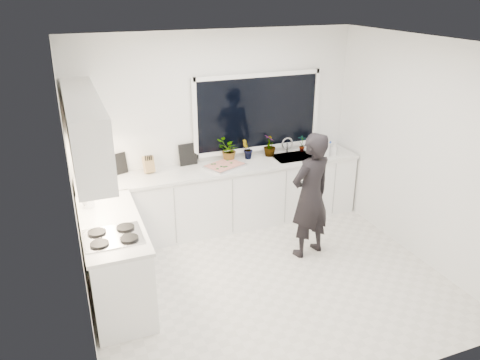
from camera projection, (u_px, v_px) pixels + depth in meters
name	position (u px, v px, depth m)	size (l,w,h in m)	color
floor	(267.00, 280.00, 5.53)	(4.00, 3.50, 0.02)	beige
wall_back	(217.00, 130.00, 6.52)	(4.00, 0.02, 2.70)	white
wall_left	(73.00, 203.00, 4.33)	(0.02, 3.50, 2.70)	white
wall_right	(420.00, 151.00, 5.68)	(0.02, 3.50, 2.70)	white
ceiling	(273.00, 42.00, 4.48)	(4.00, 3.50, 0.02)	white
window	(258.00, 113.00, 6.62)	(1.80, 0.02, 1.00)	black
base_cabinets_back	(225.00, 198.00, 6.61)	(3.92, 0.58, 0.88)	white
base_cabinets_left	(115.00, 261.00, 5.10)	(0.58, 1.60, 0.88)	white
countertop_back	(225.00, 168.00, 6.42)	(3.94, 0.62, 0.04)	silver
countertop_left	(111.00, 223.00, 4.92)	(0.62, 1.60, 0.04)	silver
upper_cabinets	(85.00, 129.00, 4.82)	(0.34, 2.10, 0.70)	white
sink	(293.00, 160.00, 6.79)	(0.58, 0.42, 0.14)	silver
faucet	(287.00, 145.00, 6.90)	(0.03, 0.03, 0.22)	silver
stovetop	(113.00, 236.00, 4.60)	(0.56, 0.48, 0.03)	black
person	(310.00, 196.00, 5.78)	(0.59, 0.39, 1.62)	black
pizza_tray	(225.00, 166.00, 6.38)	(0.50, 0.37, 0.03)	silver
pizza	(225.00, 165.00, 6.38)	(0.46, 0.33, 0.01)	red
watering_can	(322.00, 145.00, 7.08)	(0.14, 0.14, 0.13)	#1341BA
paper_towel_roll	(83.00, 173.00, 5.83)	(0.11, 0.11, 0.26)	white
knife_block	(149.00, 165.00, 6.16)	(0.13, 0.10, 0.22)	#A37C4B
utensil_crock	(88.00, 200.00, 5.21)	(0.13, 0.13, 0.16)	silver
picture_frame_large	(119.00, 164.00, 6.11)	(0.22, 0.02, 0.28)	black
picture_frame_small	(188.00, 154.00, 6.42)	(0.25, 0.02, 0.30)	black
herb_plants	(246.00, 148.00, 6.62)	(1.44, 0.36, 0.33)	#26662D
soap_bottles	(329.00, 148.00, 6.77)	(0.26, 0.14, 0.27)	#D8BF66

